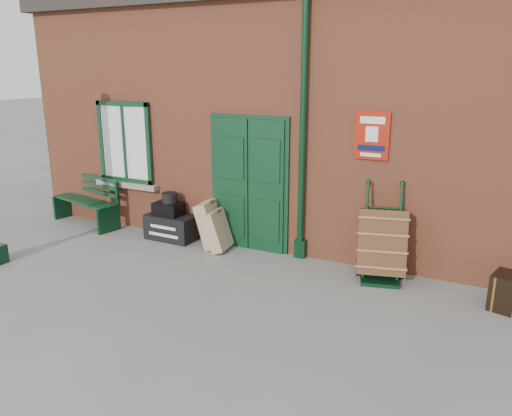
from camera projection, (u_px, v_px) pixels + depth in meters
The scene contains 9 objects.
ground at pixel (221, 282), 7.21m from camera, with size 80.00×80.00×0.00m, color gray.
station_building at pixel (311, 112), 9.62m from camera, with size 10.30×4.30×4.36m.
bench at pixel (88, 199), 9.81m from camera, with size 1.66×0.83×0.99m.
houdini_trunk at pixel (172, 227), 8.98m from camera, with size 0.90×0.50×0.45m, color black.
strongbox at pixel (169, 209), 8.91m from camera, with size 0.50×0.36×0.23m, color black.
hatbox at pixel (170, 198), 8.84m from camera, with size 0.27×0.27×0.18m, color black.
suitcase_back at pixel (212, 224), 8.54m from camera, with size 0.22×0.56×0.78m, color tan.
suitcase_front at pixel (218, 230), 8.39m from camera, with size 0.20×0.50×0.67m, color tan.
porter_trolley at pixel (382, 243), 7.22m from camera, with size 0.84×0.88×1.40m.
Camera 1 is at (3.43, -5.71, 3.00)m, focal length 35.00 mm.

